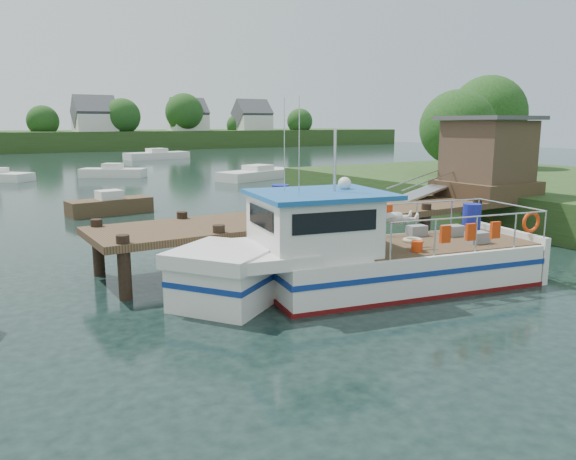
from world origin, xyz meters
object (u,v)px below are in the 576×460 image
moored_b (113,172)px  moored_c (258,174)px  dock (441,178)px  moored_far (157,155)px  lobster_boat (357,257)px  moored_rowboat (110,205)px

moored_b → moored_c: 11.55m
dock → moored_far: (6.36, 50.22, -1.77)m
dock → lobster_boat: size_ratio=1.65×
lobster_boat → moored_far: bearing=86.9°
lobster_boat → moored_b: (2.75, 33.87, -0.47)m
moored_rowboat → moored_far: (15.28, 38.09, 0.05)m
moored_rowboat → moored_far: moored_far is taller
moored_b → moored_c: (9.01, -7.24, -0.01)m
dock → moored_rowboat: dock is taller
dock → moored_far: bearing=82.8°
moored_far → moored_c: bearing=-115.3°
dock → moored_b: size_ratio=3.30×
moored_far → moored_c: 27.26m
moored_b → moored_c: moored_b is taller
dock → lobster_boat: lobster_boat is taller
moored_far → moored_rowboat: bearing=-134.2°
moored_c → moored_rowboat: bearing=-150.9°
moored_rowboat → moored_c: (13.91, 10.87, -0.01)m
dock → moored_b: dock is taller
moored_rowboat → lobster_boat: bearing=-58.7°
moored_b → moored_c: bearing=-39.0°
lobster_boat → moored_c: bearing=76.8°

